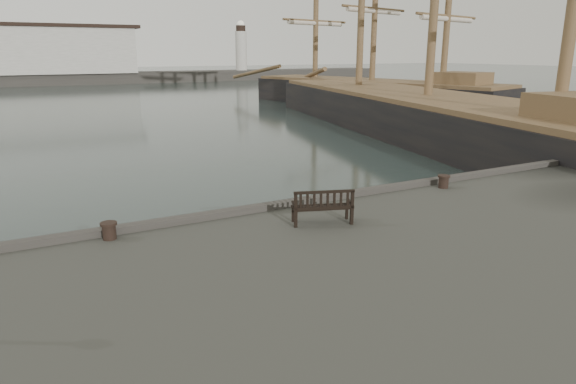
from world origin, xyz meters
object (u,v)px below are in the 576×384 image
bench (322,213)px  bollard_right (444,182)px  tall_ship_main (426,124)px  bollard_left (109,231)px  tall_ship_far (371,99)px

bench → bollard_right: bearing=31.6°
bollard_right → tall_ship_main: 21.62m
bollard_right → bollard_left: bearing=178.8°
bollard_right → tall_ship_far: 41.13m
bench → tall_ship_main: (19.73, 17.36, -1.03)m
bench → bollard_right: 5.55m
bollard_left → tall_ship_main: (24.82, 15.95, -0.95)m
tall_ship_main → bench: bearing=-126.8°
tall_ship_main → tall_ship_far: (8.64, 17.95, 0.04)m
bollard_left → tall_ship_main: tall_ship_main is taller
tall_ship_far → bollard_right: bearing=-139.1°
bench → tall_ship_far: bearing=70.5°
bollard_left → tall_ship_far: bearing=45.4°
bollard_right → tall_ship_main: (14.31, 16.18, -0.96)m
tall_ship_main → bollard_right: bearing=-119.6°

